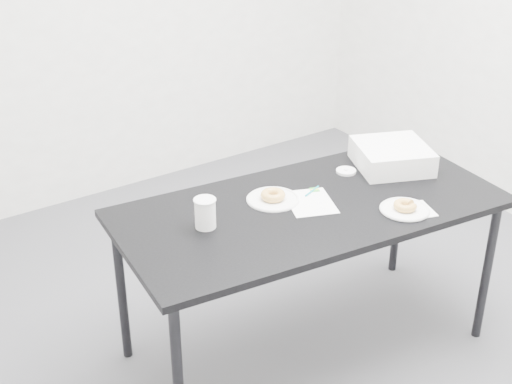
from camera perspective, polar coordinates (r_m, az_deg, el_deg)
floor at (r=3.60m, az=2.09°, el=-11.76°), size 4.00×4.00×0.00m
table at (r=3.17m, az=4.37°, el=-1.95°), size 1.79×0.98×0.78m
scorecard at (r=3.16m, az=4.35°, el=-0.82°), size 0.27×0.30×0.00m
logo_patch at (r=3.26m, az=4.71°, el=0.19°), size 0.05×0.05×0.00m
pen at (r=3.24m, az=4.51°, el=0.08°), size 0.11×0.05×0.01m
napkin at (r=3.16m, az=12.59°, el=-1.43°), size 0.19×0.19×0.00m
plate_near at (r=3.15m, az=11.81°, el=-1.38°), size 0.22×0.22×0.01m
donut_near at (r=3.14m, az=11.84°, el=-1.06°), size 0.14×0.14×0.03m
plate_far at (r=3.17m, az=1.36°, el=-0.59°), size 0.24×0.24×0.01m
donut_far at (r=3.16m, az=1.37°, el=-0.25°), size 0.14×0.14×0.04m
coffee_cup at (r=2.94m, az=-4.09°, el=-1.69°), size 0.09×0.09×0.13m
cup_lid at (r=3.45m, az=7.22°, el=1.67°), size 0.10×0.10×0.01m
bakery_box at (r=3.52m, az=10.81°, el=2.83°), size 0.44×0.44×0.11m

